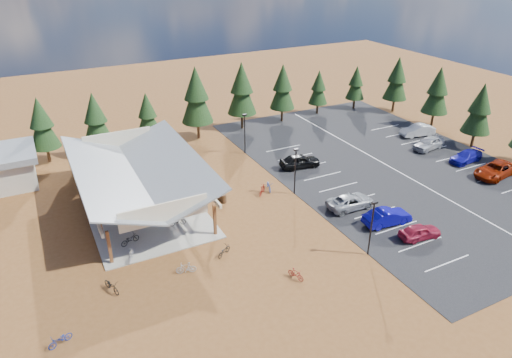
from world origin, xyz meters
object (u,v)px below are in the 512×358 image
Objects in this scene: trash_bin_0 at (224,198)px; bike_2 at (109,201)px; bike_4 at (178,221)px; car_0 at (420,231)px; bike_5 at (169,205)px; car_1 at (387,217)px; bike_12 at (224,251)px; car_8 at (429,143)px; bike_10 at (60,340)px; bike_15 at (262,190)px; bike_1 at (135,208)px; car_7 at (466,157)px; car_4 at (300,161)px; lamp_post_1 at (295,168)px; car_6 at (496,170)px; bike_8 at (111,286)px; bike_11 at (296,274)px; bike_7 at (161,176)px; bike_9 at (131,255)px; lamp_post_2 at (245,131)px; bike_pavilion at (137,171)px; bike_13 at (186,268)px; lamp_post_0 at (372,224)px; bike_14 at (269,186)px; car_9 at (418,130)px; car_2 at (350,201)px; bike_6 at (153,193)px; bike_3 at (101,174)px; bike_0 at (130,239)px; trash_bin_1 at (220,196)px.

trash_bin_0 is 0.53× the size of bike_2.
bike_4 is 0.40× the size of car_0.
car_1 is (17.40, -11.88, 0.27)m from bike_5.
bike_12 is 0.35× the size of car_8.
bike_10 is 0.94× the size of bike_15.
car_7 is (38.56, -6.16, 0.15)m from bike_1.
car_4 is (-1.74, 17.39, 0.15)m from car_0.
lamp_post_1 reaches higher than car_6.
bike_11 is (13.14, -5.08, -0.05)m from bike_8.
bike_11 is at bearing -144.27° from bike_1.
bike_15 is at bearing -150.24° from bike_7.
bike_2 is at bearing 59.37° from bike_8.
bike_9 is at bearing -153.27° from trash_bin_0.
bike_4 is at bearing -124.19° from bike_9.
bike_11 is at bearing -177.74° from bike_12.
car_6 reaches higher than bike_8.
bike_pavilion is at bearing -154.98° from lamp_post_2.
bike_pavilion is 12.86m from bike_13.
bike_pavilion is 16.57m from lamp_post_2.
bike_12 is at bearing -178.38° from bike_9.
lamp_post_2 is at bearing -115.43° from bike_9.
lamp_post_0 reaches higher than car_1.
car_6 is at bearing -17.03° from lamp_post_1.
bike_14 is at bearing 142.60° from bike_13.
car_9 reaches higher than bike_9.
lamp_post_1 reaches higher than bike_2.
bike_11 is at bearing 123.95° from car_2.
bike_10 is at bearing 71.79° from bike_9.
lamp_post_0 reaches higher than car_2.
bike_6 is 14.50m from bike_8.
bike_12 is (6.62, -19.36, -0.16)m from bike_3.
car_6 is at bearing -117.61° from bike_0.
lamp_post_0 is 3.15× the size of bike_9.
bike_1 is 1.01× the size of bike_4.
lamp_post_0 is 17.52m from bike_4.
car_8 reaches higher than bike_14.
bike_6 is 35.31m from car_8.
bike_14 is at bearing 2.90° from trash_bin_0.
bike_5 is at bearing -151.53° from bike_3.
trash_bin_1 is (7.43, -2.74, -3.37)m from bike_pavilion.
bike_1 is (-8.53, 1.90, 0.12)m from trash_bin_0.
lamp_post_1 is 21.81m from car_8.
car_6 is at bearing -110.57° from bike_5.
trash_bin_1 is 14.50m from bike_3.
bike_pavilion reaches higher than bike_6.
lamp_post_0 reaches higher than bike_4.
trash_bin_0 is 0.16× the size of car_6.
bike_4 is at bearing -149.71° from bike_14.
lamp_post_2 is 12.95m from trash_bin_0.
lamp_post_0 is 1.07× the size of car_4.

